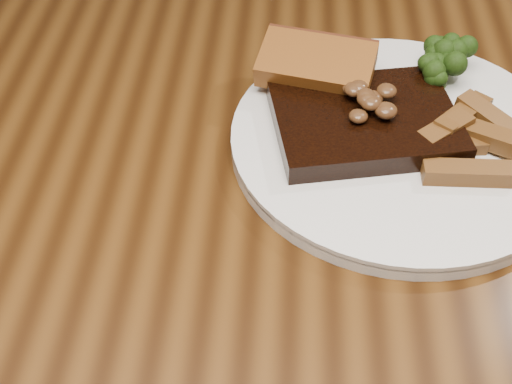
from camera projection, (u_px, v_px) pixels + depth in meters
The scene contains 9 objects.
dining_table at pixel (273, 272), 0.66m from camera, with size 1.60×0.90×0.75m.
chair_far at pixel (289, 65), 1.24m from camera, with size 0.48×0.48×0.83m.
plate at pixel (399, 143), 0.64m from camera, with size 0.30×0.30×0.01m, color white.
steak at pixel (365, 123), 0.63m from camera, with size 0.16×0.12×0.02m, color black.
steak_bone at pixel (367, 168), 0.60m from camera, with size 0.14×0.01×0.02m, color beige.
mushroom_pile at pixel (367, 98), 0.62m from camera, with size 0.06×0.06×0.03m, color #503319, non-canonical shape.
garlic_bread at pixel (315, 82), 0.67m from camera, with size 0.11×0.06×0.02m, color brown.
potato_wedges at pixel (462, 138), 0.62m from camera, with size 0.10×0.10×0.02m, color brown, non-canonical shape.
broccoli_cluster at pixel (444, 67), 0.68m from camera, with size 0.06×0.06×0.04m, color #1B370C, non-canonical shape.
Camera 1 is at (0.01, -0.41, 1.18)m, focal length 50.00 mm.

